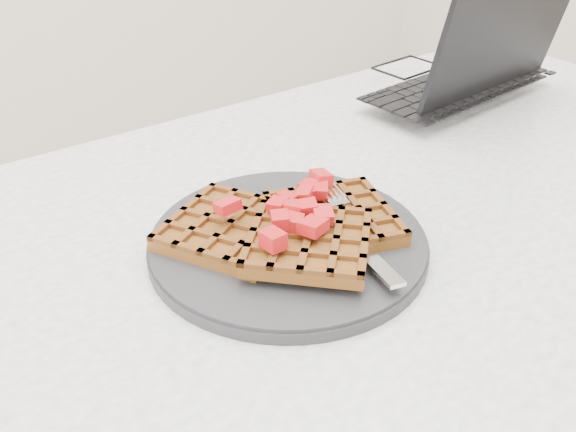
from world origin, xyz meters
The scene contains 6 objects.
table centered at (0.00, 0.00, 0.64)m, with size 1.20×0.80×0.75m.
plate centered at (-0.15, 0.04, 0.76)m, with size 0.28×0.28×0.02m, color #232326.
waffles centered at (-0.15, 0.03, 0.78)m, with size 0.25×0.24×0.03m.
strawberry_pile centered at (-0.15, 0.04, 0.80)m, with size 0.15×0.15×0.02m, color #A00E14, non-canonical shape.
fork centered at (-0.11, -0.01, 0.77)m, with size 0.02×0.18×0.02m, color silver, non-canonical shape.
laptop centered at (0.30, 0.24, 0.79)m, with size 0.34×0.26×0.22m.
Camera 1 is at (-0.47, -0.40, 1.13)m, focal length 40.00 mm.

